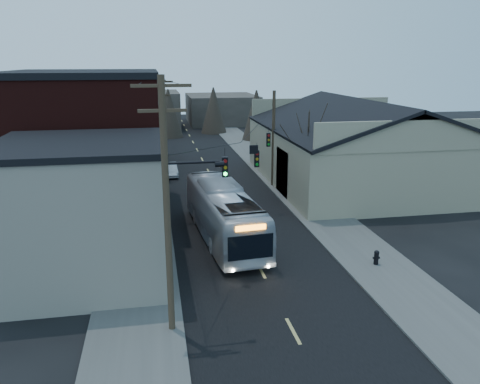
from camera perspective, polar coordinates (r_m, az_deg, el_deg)
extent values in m
plane|color=black|center=(19.06, 8.33, -19.62)|extent=(160.00, 160.00, 0.00)
cube|color=black|center=(46.27, -3.59, 2.01)|extent=(9.00, 110.00, 0.02)
cube|color=#474744|center=(45.96, -11.66, 1.68)|extent=(4.00, 110.00, 0.12)
cube|color=#474744|center=(47.45, 4.23, 2.41)|extent=(4.00, 110.00, 0.12)
cube|color=gray|center=(25.05, -18.39, -2.47)|extent=(8.00, 8.00, 7.00)
cube|color=black|center=(35.44, -17.98, 5.27)|extent=(10.00, 12.00, 10.00)
cube|color=#332F29|center=(51.34, -15.16, 6.83)|extent=(9.00, 14.00, 7.00)
cube|color=gray|center=(44.49, 14.09, 4.29)|extent=(16.00, 20.00, 5.00)
cube|color=black|center=(42.41, 9.44, 9.21)|extent=(8.16, 20.60, 2.86)
cube|color=black|center=(45.74, 19.04, 9.04)|extent=(8.16, 20.60, 2.86)
cube|color=#332F29|center=(80.03, -11.11, 9.75)|extent=(10.00, 12.00, 6.00)
cube|color=#332F29|center=(85.94, -2.26, 10.08)|extent=(12.00, 14.00, 5.00)
cone|color=black|center=(37.34, 8.22, 4.19)|extent=(0.40, 0.40, 7.20)
cylinder|color=#382B1E|center=(18.54, -8.90, -2.46)|extent=(0.28, 0.28, 10.50)
cube|color=#382B1E|center=(17.65, -9.57, 12.67)|extent=(2.20, 0.12, 0.12)
cylinder|color=#382B1E|center=(33.17, -9.78, 5.13)|extent=(0.28, 0.28, 10.00)
cube|color=#382B1E|center=(32.66, -10.16, 13.09)|extent=(2.20, 0.12, 0.12)
cylinder|color=#382B1E|center=(48.03, -10.12, 8.06)|extent=(0.28, 0.28, 9.50)
cube|color=#382B1E|center=(47.66, -10.38, 13.24)|extent=(2.20, 0.12, 0.12)
cylinder|color=#382B1E|center=(62.96, -10.31, 9.60)|extent=(0.28, 0.28, 9.00)
cube|color=#382B1E|center=(62.67, -10.49, 13.33)|extent=(2.20, 0.12, 0.12)
cylinder|color=#382B1E|center=(41.51, 4.08, 6.38)|extent=(0.28, 0.28, 8.50)
cube|color=black|center=(22.94, -1.85, 3.07)|extent=(0.28, 0.20, 1.00)
cube|color=black|center=(27.86, 2.05, 4.08)|extent=(0.28, 0.20, 1.00)
cube|color=black|center=(34.08, 3.48, 6.38)|extent=(0.28, 0.20, 1.00)
imported|color=#B5BAC2|center=(29.59, -1.98, -2.60)|extent=(3.81, 12.18, 3.34)
imported|color=#B6B9BE|center=(46.57, -8.54, 2.73)|extent=(1.51, 3.88, 1.26)
cylinder|color=black|center=(27.09, 16.27, -7.81)|extent=(0.26, 0.26, 0.65)
sphere|color=black|center=(26.95, 16.33, -7.11)|extent=(0.28, 0.28, 0.28)
cylinder|color=black|center=(27.07, 16.28, -7.71)|extent=(0.39, 0.15, 0.13)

